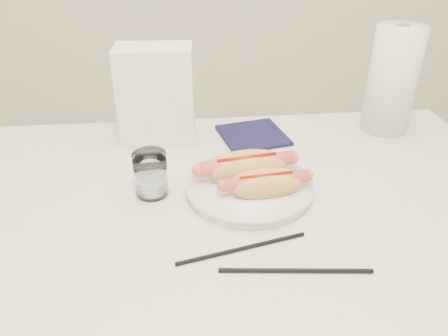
{
  "coord_description": "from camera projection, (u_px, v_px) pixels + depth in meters",
  "views": [
    {
      "loc": [
        -0.06,
        -0.66,
        1.23
      ],
      "look_at": [
        0.01,
        0.03,
        0.82
      ],
      "focal_mm": 35.92,
      "sensor_mm": 36.0,
      "label": 1
    }
  ],
  "objects": [
    {
      "name": "navy_napkin",
      "position": [
        253.0,
        135.0,
        1.06
      ],
      "size": [
        0.17,
        0.17,
        0.01
      ],
      "primitive_type": "cube",
      "rotation": [
        0.0,
        0.0,
        0.22
      ],
      "color": "#111136",
      "rests_on": "table"
    },
    {
      "name": "plate",
      "position": [
        249.0,
        188.0,
        0.85
      ],
      "size": [
        0.3,
        0.3,
        0.02
      ],
      "primitive_type": "cylinder",
      "rotation": [
        0.0,
        0.0,
        -0.36
      ],
      "color": "white",
      "rests_on": "table"
    },
    {
      "name": "napkin_box",
      "position": [
        156.0,
        96.0,
        0.99
      ],
      "size": [
        0.17,
        0.1,
        0.22
      ],
      "primitive_type": "cube",
      "rotation": [
        0.0,
        0.0,
        -0.06
      ],
      "color": "white",
      "rests_on": "table"
    },
    {
      "name": "table",
      "position": [
        221.0,
        235.0,
        0.84
      ],
      "size": [
        1.2,
        0.8,
        0.75
      ],
      "color": "silver",
      "rests_on": "ground"
    },
    {
      "name": "hotdog_right",
      "position": [
        266.0,
        184.0,
        0.81
      ],
      "size": [
        0.16,
        0.08,
        0.04
      ],
      "rotation": [
        0.0,
        0.0,
        0.11
      ],
      "color": "#DEA756",
      "rests_on": "plate"
    },
    {
      "name": "water_glass",
      "position": [
        151.0,
        174.0,
        0.84
      ],
      "size": [
        0.06,
        0.06,
        0.09
      ],
      "primitive_type": "cylinder",
      "color": "white",
      "rests_on": "table"
    },
    {
      "name": "chopstick_near",
      "position": [
        242.0,
        249.0,
        0.72
      ],
      "size": [
        0.22,
        0.06,
        0.01
      ],
      "primitive_type": "cylinder",
      "rotation": [
        0.0,
        1.57,
        0.24
      ],
      "color": "black",
      "rests_on": "table"
    },
    {
      "name": "chopstick_far",
      "position": [
        296.0,
        271.0,
        0.67
      ],
      "size": [
        0.23,
        0.03,
        0.01
      ],
      "primitive_type": "cylinder",
      "rotation": [
        0.0,
        1.57,
        -0.11
      ],
      "color": "black",
      "rests_on": "table"
    },
    {
      "name": "paper_towel_roll",
      "position": [
        392.0,
        80.0,
        1.04
      ],
      "size": [
        0.15,
        0.15,
        0.25
      ],
      "primitive_type": "cylinder",
      "rotation": [
        0.0,
        0.0,
        -0.4
      ],
      "color": "white",
      "rests_on": "table"
    },
    {
      "name": "hotdog_left",
      "position": [
        246.0,
        167.0,
        0.86
      ],
      "size": [
        0.19,
        0.09,
        0.05
      ],
      "rotation": [
        0.0,
        0.0,
        0.16
      ],
      "color": "tan",
      "rests_on": "plate"
    }
  ]
}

